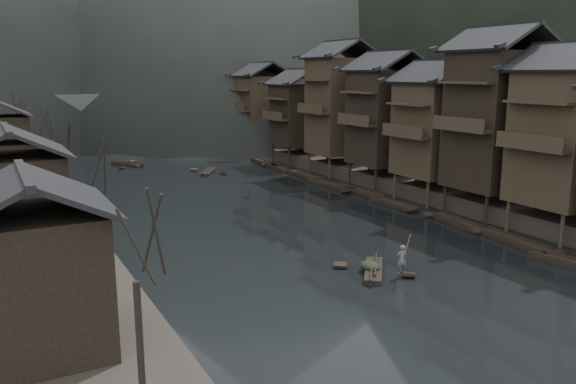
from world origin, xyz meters
TOP-DOWN VIEW (x-y plane):
  - water at (0.00, 0.00)m, footprint 300.00×300.00m
  - right_bank at (35.00, 40.00)m, footprint 40.00×200.00m
  - stilt_houses at (17.29, 18.93)m, footprint 9.00×67.60m
  - left_houses at (-20.50, 20.12)m, footprint 8.10×53.20m
  - bare_trees at (-17.00, 27.04)m, footprint 3.93×75.00m
  - moored_sampans at (12.06, 18.41)m, footprint 3.02×55.75m
  - midriver_boats at (-1.19, 43.95)m, footprint 11.36×15.60m
  - stone_bridge at (-0.00, 72.00)m, footprint 40.00×6.00m
  - hero_sampan at (-0.82, -1.07)m, footprint 3.78×4.45m
  - cargo_heap at (-0.96, -0.89)m, footprint 1.10×1.44m
  - boatman at (0.28, -2.44)m, footprint 0.74×0.55m
  - bamboo_pole at (0.48, -2.44)m, footprint 0.78×1.76m

SIDE VIEW (x-z plane):
  - water at x=0.00m, z-range 0.00..0.00m
  - midriver_boats at x=-1.19m, z-range -0.02..0.43m
  - hero_sampan at x=-0.82m, z-range -0.01..0.42m
  - moored_sampans at x=12.06m, z-range -0.03..0.44m
  - cargo_heap at x=-0.96m, z-range 0.44..1.10m
  - right_bank at x=35.00m, z-range 0.00..1.80m
  - boatman at x=0.28m, z-range 0.44..2.30m
  - bamboo_pole at x=0.48m, z-range 2.30..5.64m
  - stone_bridge at x=0.00m, z-range 0.61..9.61m
  - left_houses at x=-20.50m, z-range 1.30..10.02m
  - bare_trees at x=-17.00m, z-range 2.73..10.59m
  - stilt_houses at x=17.29m, z-range 0.91..17.54m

